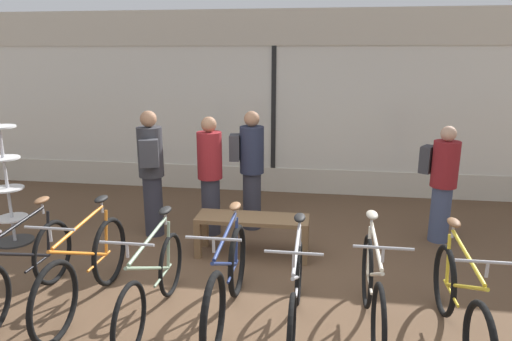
{
  "coord_description": "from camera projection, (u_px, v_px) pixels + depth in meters",
  "views": [
    {
      "loc": [
        0.86,
        -4.29,
        2.5
      ],
      "look_at": [
        0.0,
        1.59,
        0.95
      ],
      "focal_mm": 32.0,
      "sensor_mm": 36.0,
      "label": 1
    }
  ],
  "objects": [
    {
      "name": "customer_by_window",
      "position": [
        251.0,
        166.0,
        6.46
      ],
      "size": [
        0.51,
        0.37,
        1.71
      ],
      "color": "#2D2D38",
      "rests_on": "ground_plane"
    },
    {
      "name": "bicycle_center",
      "position": [
        227.0,
        282.0,
        4.28
      ],
      "size": [
        0.46,
        1.82,
        1.06
      ],
      "color": "black",
      "rests_on": "ground_plane"
    },
    {
      "name": "bicycle_right",
      "position": [
        372.0,
        292.0,
        4.1
      ],
      "size": [
        0.46,
        1.73,
        1.05
      ],
      "color": "black",
      "rests_on": "ground_plane"
    },
    {
      "name": "customer_near_bench",
      "position": [
        442.0,
        181.0,
        6.03
      ],
      "size": [
        0.56,
        0.5,
        1.58
      ],
      "color": "#424C6B",
      "rests_on": "ground_plane"
    },
    {
      "name": "display_bench",
      "position": [
        252.0,
        224.0,
        5.69
      ],
      "size": [
        1.4,
        0.44,
        0.51
      ],
      "color": "brown",
      "rests_on": "ground_plane"
    },
    {
      "name": "ground_plane",
      "position": [
        234.0,
        294.0,
        4.86
      ],
      "size": [
        24.0,
        24.0,
        0.0
      ],
      "primitive_type": "plane",
      "color": "brown"
    },
    {
      "name": "bicycle_left",
      "position": [
        85.0,
        270.0,
        4.5
      ],
      "size": [
        0.46,
        1.82,
        1.06
      ],
      "color": "black",
      "rests_on": "ground_plane"
    },
    {
      "name": "bicycle_far_left",
      "position": [
        22.0,
        271.0,
        4.52
      ],
      "size": [
        0.46,
        1.79,
        1.04
      ],
      "color": "black",
      "rests_on": "ground_plane"
    },
    {
      "name": "bicycle_center_left",
      "position": [
        153.0,
        284.0,
        4.29
      ],
      "size": [
        0.46,
        1.72,
        1.01
      ],
      "color": "black",
      "rests_on": "ground_plane"
    },
    {
      "name": "customer_near_rack",
      "position": [
        210.0,
        174.0,
        6.27
      ],
      "size": [
        0.43,
        0.43,
        1.66
      ],
      "color": "#2D2D38",
      "rests_on": "ground_plane"
    },
    {
      "name": "customer_mid_floor",
      "position": [
        151.0,
        170.0,
        6.19
      ],
      "size": [
        0.43,
        0.55,
        1.75
      ],
      "color": "#2D2D38",
      "rests_on": "ground_plane"
    },
    {
      "name": "bicycle_center_right",
      "position": [
        296.0,
        294.0,
        4.14
      ],
      "size": [
        0.46,
        1.68,
        1.0
      ],
      "color": "black",
      "rests_on": "ground_plane"
    },
    {
      "name": "accessory_rack",
      "position": [
        8.0,
        194.0,
        6.0
      ],
      "size": [
        0.48,
        0.48,
        1.68
      ],
      "color": "#333333",
      "rests_on": "ground_plane"
    },
    {
      "name": "bicycle_far_right",
      "position": [
        460.0,
        305.0,
        3.93
      ],
      "size": [
        0.46,
        1.74,
        1.03
      ],
      "color": "black",
      "rests_on": "ground_plane"
    },
    {
      "name": "shop_back_wall",
      "position": [
        274.0,
        102.0,
        8.03
      ],
      "size": [
        12.0,
        0.08,
        3.2
      ],
      "color": "beige",
      "rests_on": "ground_plane"
    }
  ]
}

